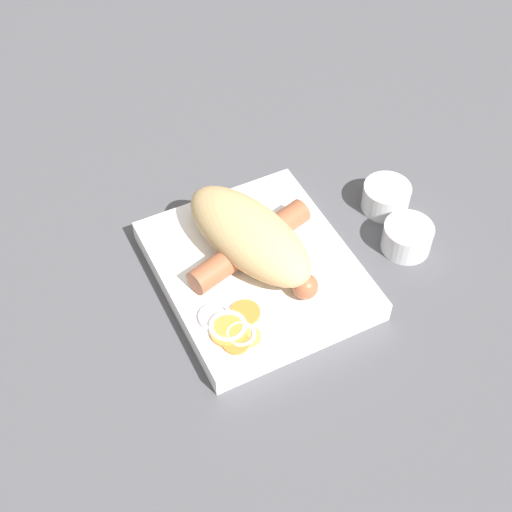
{
  "coord_description": "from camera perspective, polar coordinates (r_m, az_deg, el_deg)",
  "views": [
    {
      "loc": [
        -0.42,
        0.21,
        0.59
      ],
      "look_at": [
        0.0,
        0.0,
        0.03
      ],
      "focal_mm": 50.0,
      "sensor_mm": 36.0,
      "label": 1
    }
  ],
  "objects": [
    {
      "name": "sausage",
      "position": [
        0.74,
        -0.17,
        0.96
      ],
      "size": [
        0.17,
        0.15,
        0.03
      ],
      "color": "#9E5638",
      "rests_on": "food_tray"
    },
    {
      "name": "pickled_veggies",
      "position": [
        0.69,
        -1.98,
        -5.71
      ],
      "size": [
        0.07,
        0.07,
        0.01
      ],
      "color": "orange",
      "rests_on": "food_tray"
    },
    {
      "name": "condiment_cup_far",
      "position": [
        0.83,
        10.34,
        4.57
      ],
      "size": [
        0.05,
        0.05,
        0.03
      ],
      "color": "silver",
      "rests_on": "ground_plane"
    },
    {
      "name": "bread_roll",
      "position": [
        0.73,
        -0.52,
        1.74
      ],
      "size": [
        0.18,
        0.12,
        0.05
      ],
      "color": "tan",
      "rests_on": "food_tray"
    },
    {
      "name": "condiment_cup_near",
      "position": [
        0.79,
        11.98,
        1.38
      ],
      "size": [
        0.05,
        0.05,
        0.03
      ],
      "color": "silver",
      "rests_on": "ground_plane"
    },
    {
      "name": "food_tray",
      "position": [
        0.75,
        -0.0,
        -1.11
      ],
      "size": [
        0.22,
        0.19,
        0.02
      ],
      "color": "white",
      "rests_on": "ground_plane"
    },
    {
      "name": "ground_plane",
      "position": [
        0.76,
        -0.0,
        -1.7
      ],
      "size": [
        3.0,
        3.0,
        0.0
      ],
      "primitive_type": "plane",
      "color": "#4C4C51"
    }
  ]
}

